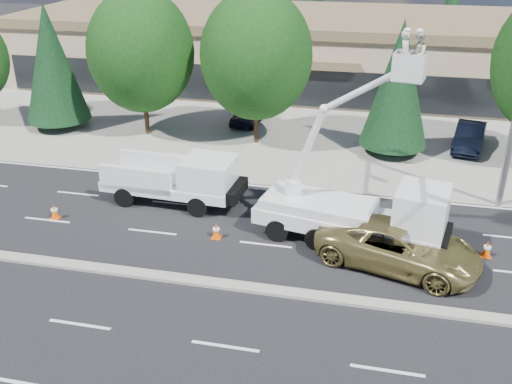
# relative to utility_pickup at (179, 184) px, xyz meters

# --- Properties ---
(ground) EXTENTS (140.00, 140.00, 0.00)m
(ground) POSITION_rel_utility_pickup_xyz_m (4.76, -6.17, -0.99)
(ground) COLOR black
(ground) RESTS_ON ground
(concrete_apron) EXTENTS (140.00, 22.00, 0.01)m
(concrete_apron) POSITION_rel_utility_pickup_xyz_m (4.76, 13.83, -0.98)
(concrete_apron) COLOR gray
(concrete_apron) RESTS_ON ground
(road_median) EXTENTS (120.00, 0.55, 0.12)m
(road_median) POSITION_rel_utility_pickup_xyz_m (4.76, -6.17, -0.93)
(road_median) COLOR gray
(road_median) RESTS_ON ground
(strip_mall) EXTENTS (50.40, 15.40, 5.50)m
(strip_mall) POSITION_rel_utility_pickup_xyz_m (4.76, 23.80, 1.85)
(strip_mall) COLOR tan
(strip_mall) RESTS_ON ground
(tree_front_b) EXTENTS (3.97, 3.97, 7.83)m
(tree_front_b) POSITION_rel_utility_pickup_xyz_m (-11.24, 8.83, 3.21)
(tree_front_b) COLOR #332114
(tree_front_b) RESTS_ON ground
(tree_front_c) EXTENTS (6.33, 6.33, 8.79)m
(tree_front_c) POSITION_rel_utility_pickup_xyz_m (-5.24, 8.83, 4.16)
(tree_front_c) COLOR #332114
(tree_front_c) RESTS_ON ground
(tree_front_d) EXTENTS (6.43, 6.43, 8.92)m
(tree_front_d) POSITION_rel_utility_pickup_xyz_m (1.76, 8.83, 4.24)
(tree_front_d) COLOR #332114
(tree_front_d) RESTS_ON ground
(tree_front_e) EXTENTS (3.82, 3.82, 7.53)m
(tree_front_e) POSITION_rel_utility_pickup_xyz_m (9.76, 8.83, 3.05)
(tree_front_e) COLOR #332114
(tree_front_e) RESTS_ON ground
(tree_back_a) EXTENTS (4.42, 4.42, 8.71)m
(tree_back_a) POSITION_rel_utility_pickup_xyz_m (-13.24, 35.83, 3.69)
(tree_back_a) COLOR #332114
(tree_back_a) RESTS_ON ground
(tree_back_c) EXTENTS (3.90, 3.90, 7.69)m
(tree_back_c) POSITION_rel_utility_pickup_xyz_m (14.76, 35.83, 3.14)
(tree_back_c) COLOR #332114
(tree_back_c) RESTS_ON ground
(utility_pickup) EXTENTS (6.37, 2.77, 2.39)m
(utility_pickup) POSITION_rel_utility_pickup_xyz_m (0.00, 0.00, 0.00)
(utility_pickup) COLOR white
(utility_pickup) RESTS_ON ground
(bucket_truck) EXTENTS (7.94, 3.71, 8.82)m
(bucket_truck) POSITION_rel_utility_pickup_xyz_m (8.61, -2.10, 0.87)
(bucket_truck) COLOR white
(bucket_truck) RESTS_ON ground
(traffic_cone_a) EXTENTS (0.40, 0.40, 0.70)m
(traffic_cone_a) POSITION_rel_utility_pickup_xyz_m (-4.98, -2.71, -0.65)
(traffic_cone_a) COLOR #E75207
(traffic_cone_a) RESTS_ON ground
(traffic_cone_b) EXTENTS (0.40, 0.40, 0.70)m
(traffic_cone_b) POSITION_rel_utility_pickup_xyz_m (2.61, -2.86, -0.65)
(traffic_cone_b) COLOR #E75207
(traffic_cone_b) RESTS_ON ground
(traffic_cone_c) EXTENTS (0.40, 0.40, 0.70)m
(traffic_cone_c) POSITION_rel_utility_pickup_xyz_m (5.31, -2.11, -0.65)
(traffic_cone_c) COLOR #E75207
(traffic_cone_c) RESTS_ON ground
(traffic_cone_d) EXTENTS (0.40, 0.40, 0.70)m
(traffic_cone_d) POSITION_rel_utility_pickup_xyz_m (13.53, -1.97, -0.65)
(traffic_cone_d) COLOR #E75207
(traffic_cone_d) RESTS_ON ground
(minivan) EXTENTS (6.77, 4.46, 1.73)m
(minivan) POSITION_rel_utility_pickup_xyz_m (10.03, -3.37, -0.12)
(minivan) COLOR olive
(minivan) RESTS_ON ground
(parked_car_west) EXTENTS (2.20, 4.26, 1.39)m
(parked_car_west) POSITION_rel_utility_pickup_xyz_m (0.55, 12.36, -0.29)
(parked_car_west) COLOR black
(parked_car_west) RESTS_ON ground
(parked_car_east) EXTENTS (2.45, 4.72, 1.48)m
(parked_car_east) POSITION_rel_utility_pickup_xyz_m (14.18, 10.45, -0.24)
(parked_car_east) COLOR black
(parked_car_east) RESTS_ON ground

